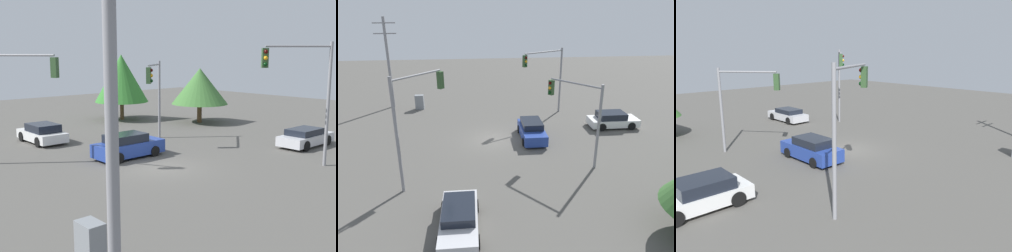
# 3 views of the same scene
# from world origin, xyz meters

# --- Properties ---
(ground_plane) EXTENTS (80.00, 80.00, 0.00)m
(ground_plane) POSITION_xyz_m (0.00, 0.00, 0.00)
(ground_plane) COLOR #54514C
(sedan_blue) EXTENTS (1.91, 4.34, 1.48)m
(sedan_blue) POSITION_xyz_m (-2.97, 0.13, 0.71)
(sedan_blue) COLOR #233D93
(sedan_blue) RESTS_ON ground_plane
(sedan_silver) EXTENTS (1.92, 4.51, 1.24)m
(sedan_silver) POSITION_xyz_m (2.53, 11.00, 0.61)
(sedan_silver) COLOR silver
(sedan_silver) RESTS_ON ground_plane
(sedan_white) EXTENTS (4.25, 2.07, 1.36)m
(sedan_white) POSITION_xyz_m (-10.55, -1.75, 0.66)
(sedan_white) COLOR silver
(sedan_white) RESTS_ON ground_plane
(traffic_signal_main) EXTENTS (2.81, 3.34, 5.70)m
(traffic_signal_main) POSITION_xyz_m (-5.23, 4.23, 3.94)
(traffic_signal_main) COLOR gray
(traffic_signal_main) RESTS_ON ground_plane
(traffic_signal_cross) EXTENTS (2.63, 3.04, 6.86)m
(traffic_signal_cross) POSITION_xyz_m (5.03, 6.13, 4.66)
(traffic_signal_cross) COLOR gray
(traffic_signal_cross) RESTS_ON ground_plane
(traffic_signal_aux) EXTENTS (4.19, 2.43, 6.38)m
(traffic_signal_aux) POSITION_xyz_m (-5.34, -5.63, 4.41)
(traffic_signal_aux) COLOR gray
(traffic_signal_aux) RESTS_ON ground_plane
(utility_pole_tall) EXTENTS (2.20, 0.28, 9.12)m
(utility_pole_tall) POSITION_xyz_m (10.07, -9.89, 4.84)
(utility_pole_tall) COLOR gray
(utility_pole_tall) RESTS_ON ground_plane
(electrical_cabinet) EXTENTS (0.85, 0.58, 1.48)m
(electrical_cabinet) POSITION_xyz_m (7.17, -8.75, 0.74)
(electrical_cabinet) COLOR gray
(electrical_cabinet) RESTS_ON ground_plane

